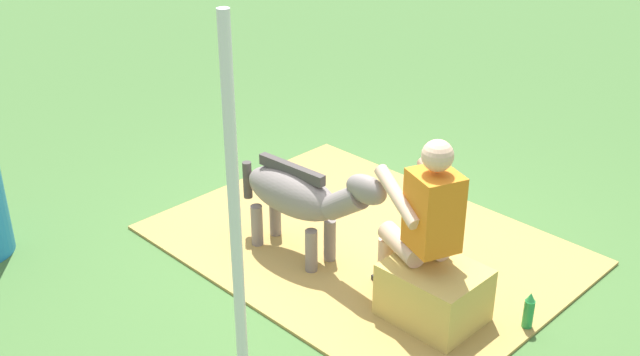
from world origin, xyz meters
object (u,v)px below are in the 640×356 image
at_px(hay_bale, 434,294).
at_px(person_seated, 423,218).
at_px(soda_bottle, 529,312).
at_px(tent_pole_left, 236,241).
at_px(pony_standing, 301,196).

relative_size(hay_bale, person_seated, 0.48).
height_order(soda_bottle, tent_pole_left, tent_pole_left).
distance_m(person_seated, pony_standing, 1.03).
bearing_deg(hay_bale, person_seated, -14.65).
bearing_deg(hay_bale, tent_pole_left, 83.08).
xyz_separation_m(pony_standing, tent_pole_left, (-0.98, 1.38, 0.64)).
bearing_deg(person_seated, pony_standing, 7.12).
xyz_separation_m(pony_standing, soda_bottle, (-1.66, -0.44, -0.39)).
bearing_deg(tent_pole_left, pony_standing, -54.62).
xyz_separation_m(hay_bale, tent_pole_left, (0.18, 1.47, 0.96)).
height_order(hay_bale, soda_bottle, hay_bale).
relative_size(hay_bale, pony_standing, 0.46).
relative_size(person_seated, soda_bottle, 4.50).
height_order(pony_standing, soda_bottle, pony_standing).
xyz_separation_m(hay_bale, soda_bottle, (-0.50, -0.35, -0.07)).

